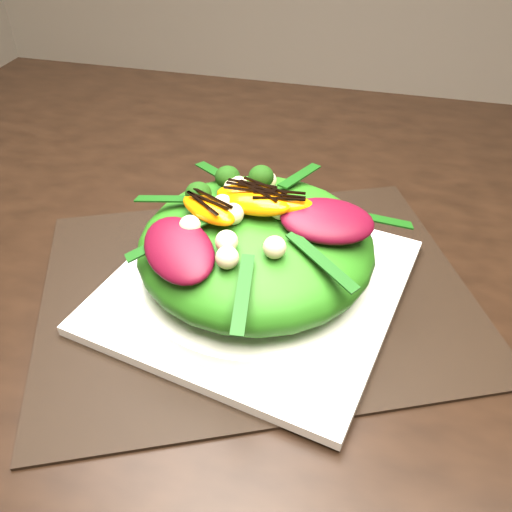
% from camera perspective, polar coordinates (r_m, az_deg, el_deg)
% --- Properties ---
extents(dining_table, '(1.60, 0.90, 0.75)m').
position_cam_1_polar(dining_table, '(0.66, 15.23, -0.44)').
color(dining_table, black).
rests_on(dining_table, floor).
extents(placemat, '(0.53, 0.48, 0.00)m').
position_cam_1_polar(placemat, '(0.57, -0.00, -3.56)').
color(placemat, black).
rests_on(placemat, dining_table).
extents(plate_base, '(0.33, 0.33, 0.01)m').
position_cam_1_polar(plate_base, '(0.56, -0.00, -3.03)').
color(plate_base, white).
rests_on(plate_base, placemat).
extents(salad_bowl, '(0.30, 0.30, 0.02)m').
position_cam_1_polar(salad_bowl, '(0.55, -0.00, -1.93)').
color(salad_bowl, white).
rests_on(salad_bowl, plate_base).
extents(lettuce_mound, '(0.27, 0.27, 0.08)m').
position_cam_1_polar(lettuce_mound, '(0.53, -0.00, 1.07)').
color(lettuce_mound, '#296A13').
rests_on(lettuce_mound, salad_bowl).
extents(radicchio_leaf, '(0.10, 0.08, 0.02)m').
position_cam_1_polar(radicchio_leaf, '(0.50, 7.53, 3.70)').
color(radicchio_leaf, '#440715').
rests_on(radicchio_leaf, lettuce_mound).
extents(orange_segment, '(0.07, 0.05, 0.02)m').
position_cam_1_polar(orange_segment, '(0.53, -1.12, 7.27)').
color(orange_segment, orange).
rests_on(orange_segment, lettuce_mound).
extents(broccoli_floret, '(0.05, 0.05, 0.03)m').
position_cam_1_polar(broccoli_floret, '(0.53, -5.32, 7.49)').
color(broccoli_floret, black).
rests_on(broccoli_floret, lettuce_mound).
extents(macadamia_nut, '(0.02, 0.02, 0.02)m').
position_cam_1_polar(macadamia_nut, '(0.46, 0.87, 1.64)').
color(macadamia_nut, '#FFEFB3').
rests_on(macadamia_nut, lettuce_mound).
extents(balsamic_drizzle, '(0.04, 0.02, 0.00)m').
position_cam_1_polar(balsamic_drizzle, '(0.53, -1.13, 8.15)').
color(balsamic_drizzle, black).
rests_on(balsamic_drizzle, orange_segment).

